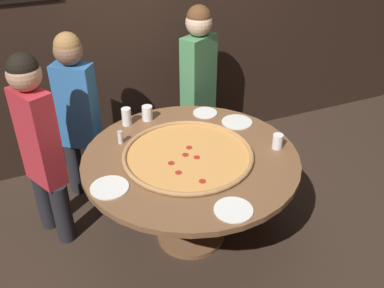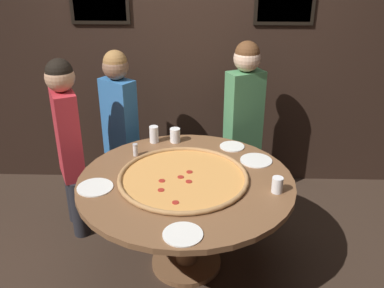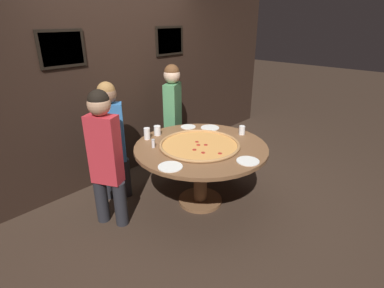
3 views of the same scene
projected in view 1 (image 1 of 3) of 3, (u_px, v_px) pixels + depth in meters
ground_plane at (191, 235)px, 3.32m from camera, size 24.00×24.00×0.00m
back_wall at (130, 21)px, 3.67m from camera, size 6.40×0.08×2.60m
dining_table at (191, 172)px, 3.00m from camera, size 1.49×1.49×0.74m
giant_pizza at (188, 155)px, 2.92m from camera, size 0.90×0.90×0.03m
drink_cup_near_left at (147, 113)px, 3.33m from camera, size 0.08×0.08×0.12m
drink_cup_far_left at (278, 141)px, 2.98m from camera, size 0.07×0.07×0.11m
drink_cup_near_right at (126, 117)px, 3.25m from camera, size 0.07×0.07×0.14m
white_plate_beside_cup at (233, 210)px, 2.45m from camera, size 0.23×0.23×0.01m
white_plate_left_side at (205, 113)px, 3.44m from camera, size 0.20×0.20×0.01m
white_plate_near_front at (237, 122)px, 3.31m from camera, size 0.24×0.24×0.01m
white_plate_far_back at (110, 187)px, 2.63m from camera, size 0.24×0.24×0.01m
condiment_shaker at (120, 137)px, 3.04m from camera, size 0.04×0.04×0.10m
diner_side_right at (198, 80)px, 3.74m from camera, size 0.39×0.29×1.49m
diner_side_left at (78, 110)px, 3.34m from camera, size 0.36×0.31×1.43m
diner_far_right at (39, 141)px, 2.92m from camera, size 0.28×0.38×1.46m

